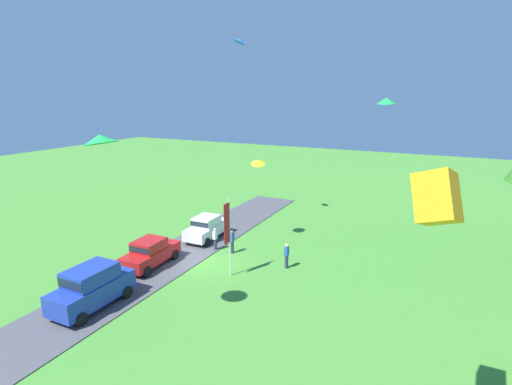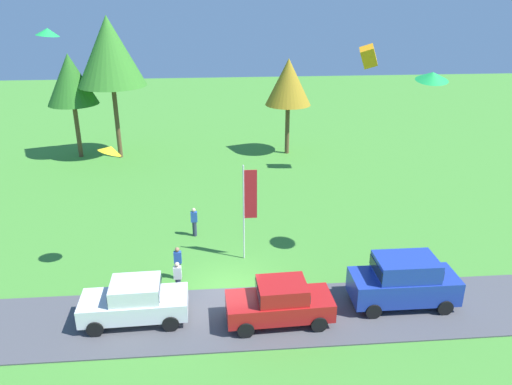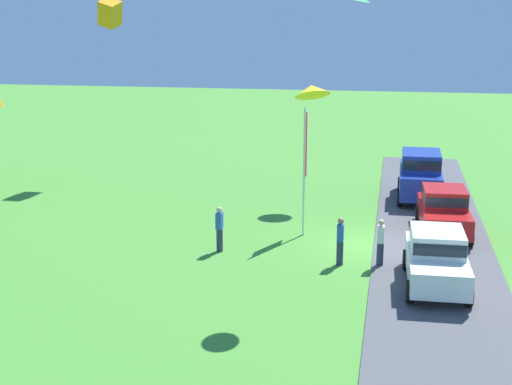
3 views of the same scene
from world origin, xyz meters
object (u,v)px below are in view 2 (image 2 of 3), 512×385
object	(u,v)px
car_suv_mid_row	(404,279)
person_beside_suv	(178,278)
car_sedan_near_entrance	(135,300)
flag_banner	(248,201)
tree_right_of_center	(71,80)
tree_center_back	(288,82)
car_sedan_by_flagpole	(280,301)
person_on_lawn	(178,263)
tree_left_of_center	(110,52)
person_watching_sky	(194,222)
kite_box_high_left	(369,56)
kite_delta_mid_center	(110,150)
kite_delta_near_flag	(47,32)
kite_delta_low_drifter	(432,76)

from	to	relation	value
car_suv_mid_row	person_beside_suv	distance (m)	10.02
car_sedan_near_entrance	flag_banner	world-z (taller)	flag_banner
tree_right_of_center	tree_center_back	world-z (taller)	tree_right_of_center
tree_center_back	person_beside_suv	bearing A→B (deg)	-111.05
car_sedan_by_flagpole	person_on_lawn	world-z (taller)	car_sedan_by_flagpole
car_sedan_near_entrance	tree_left_of_center	bearing A→B (deg)	100.83
car_sedan_by_flagpole	flag_banner	world-z (taller)	flag_banner
tree_right_of_center	flag_banner	xyz separation A→B (m)	(12.73, -18.12, -3.12)
person_beside_suv	tree_left_of_center	bearing A→B (deg)	106.03
car_suv_mid_row	tree_center_back	xyz separation A→B (m)	(-1.91, 22.30, 4.69)
tree_left_of_center	flag_banner	size ratio (longest dim) A/B	2.19
person_beside_suv	tree_right_of_center	distance (m)	23.82
person_watching_sky	tree_left_of_center	distance (m)	17.99
car_sedan_by_flagpole	tree_left_of_center	bearing A→B (deg)	114.01
flag_banner	kite_box_high_left	size ratio (longest dim) A/B	3.95
car_sedan_by_flagpole	person_watching_sky	size ratio (longest dim) A/B	2.61
kite_box_high_left	tree_right_of_center	bearing A→B (deg)	163.41
tree_left_of_center	kite_delta_mid_center	size ratio (longest dim) A/B	10.54
person_on_lawn	kite_delta_mid_center	size ratio (longest dim) A/B	1.61
person_beside_suv	kite_delta_near_flag	bearing A→B (deg)	124.98
person_on_lawn	car_suv_mid_row	bearing A→B (deg)	-16.73
car_sedan_near_entrance	car_sedan_by_flagpole	world-z (taller)	same
car_suv_mid_row	tree_left_of_center	world-z (taller)	tree_left_of_center
person_watching_sky	tree_left_of_center	size ratio (longest dim) A/B	0.15
tree_right_of_center	tree_left_of_center	size ratio (longest dim) A/B	0.75
tree_right_of_center	car_suv_mid_row	bearing A→B (deg)	-49.98
tree_left_of_center	kite_box_high_left	bearing A→B (deg)	-18.17
car_suv_mid_row	tree_center_back	distance (m)	22.87
car_suv_mid_row	person_watching_sky	bearing A→B (deg)	141.16
kite_box_high_left	kite_delta_mid_center	bearing A→B (deg)	-140.73
person_on_lawn	tree_center_back	xyz separation A→B (m)	(8.04, 19.31, 5.11)
kite_delta_mid_center	kite_delta_low_drifter	size ratio (longest dim) A/B	0.74
car_suv_mid_row	kite_box_high_left	distance (m)	18.12
person_beside_suv	tree_right_of_center	bearing A→B (deg)	113.65
person_on_lawn	kite_delta_low_drifter	xyz separation A→B (m)	(11.53, 0.39, 8.58)
car_suv_mid_row	kite_delta_near_flag	world-z (taller)	kite_delta_near_flag
car_sedan_by_flagpole	flag_banner	bearing A→B (deg)	99.50
person_on_lawn	kite_delta_low_drifter	bearing A→B (deg)	1.91
tree_left_of_center	kite_box_high_left	world-z (taller)	tree_left_of_center
car_sedan_by_flagpole	tree_left_of_center	size ratio (longest dim) A/B	0.40
car_sedan_by_flagpole	kite_delta_near_flag	size ratio (longest dim) A/B	3.47
person_watching_sky	kite_delta_near_flag	xyz separation A→B (m)	(-7.78, 4.42, 9.90)
car_sedan_near_entrance	flag_banner	size ratio (longest dim) A/B	0.87
car_sedan_by_flagpole	kite_box_high_left	bearing A→B (deg)	64.33
car_sedan_by_flagpole	kite_delta_low_drifter	world-z (taller)	kite_delta_low_drifter
car_sedan_by_flagpole	kite_delta_low_drifter	distance (m)	11.78
person_beside_suv	flag_banner	size ratio (longest dim) A/B	0.33
person_beside_suv	kite_delta_mid_center	distance (m)	6.53
tree_left_of_center	kite_delta_near_flag	xyz separation A→B (m)	(-1.24, -10.49, 2.26)
car_suv_mid_row	kite_delta_near_flag	xyz separation A→B (m)	(-17.09, 11.91, 9.48)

